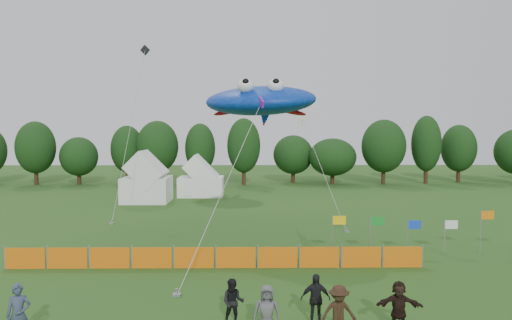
{
  "coord_description": "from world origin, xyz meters",
  "views": [
    {
      "loc": [
        -0.31,
        -16.83,
        6.5
      ],
      "look_at": [
        0.0,
        6.0,
        5.2
      ],
      "focal_mm": 35.0,
      "sensor_mm": 36.0,
      "label": 1
    }
  ],
  "objects_px": {
    "tent_right": "(201,180)",
    "spectator_e": "(267,313)",
    "spectator_c": "(339,313)",
    "stingray_kite": "(261,102)",
    "barrier_fence": "(215,258)",
    "tent_left": "(147,181)",
    "spectator_a": "(18,315)",
    "spectator_b": "(233,302)",
    "spectator_f": "(399,306)",
    "spectator_d": "(315,299)"
  },
  "relations": [
    {
      "from": "spectator_d",
      "to": "spectator_c",
      "type": "bearing_deg",
      "value": -70.44
    },
    {
      "from": "tent_left",
      "to": "spectator_e",
      "type": "bearing_deg",
      "value": -71.99
    },
    {
      "from": "spectator_d",
      "to": "stingray_kite",
      "type": "bearing_deg",
      "value": 94.73
    },
    {
      "from": "tent_right",
      "to": "stingray_kite",
      "type": "distance_m",
      "value": 21.61
    },
    {
      "from": "spectator_b",
      "to": "spectator_d",
      "type": "relative_size",
      "value": 0.91
    },
    {
      "from": "spectator_c",
      "to": "stingray_kite",
      "type": "relative_size",
      "value": 0.09
    },
    {
      "from": "tent_left",
      "to": "spectator_e",
      "type": "height_order",
      "value": "tent_left"
    },
    {
      "from": "tent_left",
      "to": "spectator_b",
      "type": "distance_m",
      "value": 30.94
    },
    {
      "from": "spectator_a",
      "to": "spectator_b",
      "type": "bearing_deg",
      "value": -4.09
    },
    {
      "from": "spectator_a",
      "to": "spectator_d",
      "type": "relative_size",
      "value": 1.11
    },
    {
      "from": "barrier_fence",
      "to": "spectator_f",
      "type": "distance_m",
      "value": 9.98
    },
    {
      "from": "spectator_e",
      "to": "tent_left",
      "type": "bearing_deg",
      "value": 111.84
    },
    {
      "from": "tent_right",
      "to": "tent_left",
      "type": "bearing_deg",
      "value": -138.53
    },
    {
      "from": "tent_right",
      "to": "stingray_kite",
      "type": "height_order",
      "value": "stingray_kite"
    },
    {
      "from": "tent_right",
      "to": "spectator_f",
      "type": "bearing_deg",
      "value": -74.06
    },
    {
      "from": "spectator_d",
      "to": "spectator_e",
      "type": "distance_m",
      "value": 2.13
    },
    {
      "from": "barrier_fence",
      "to": "spectator_e",
      "type": "xyz_separation_m",
      "value": [
        2.19,
        -8.3,
        0.38
      ]
    },
    {
      "from": "tent_right",
      "to": "spectator_e",
      "type": "xyz_separation_m",
      "value": [
        5.4,
        -34.93,
        -0.73
      ]
    },
    {
      "from": "barrier_fence",
      "to": "spectator_f",
      "type": "relative_size",
      "value": 12.3
    },
    {
      "from": "spectator_a",
      "to": "spectator_f",
      "type": "relative_size",
      "value": 1.18
    },
    {
      "from": "spectator_b",
      "to": "stingray_kite",
      "type": "xyz_separation_m",
      "value": [
        1.23,
        13.91,
        7.53
      ]
    },
    {
      "from": "spectator_b",
      "to": "spectator_d",
      "type": "height_order",
      "value": "spectator_d"
    },
    {
      "from": "spectator_a",
      "to": "spectator_e",
      "type": "bearing_deg",
      "value": -15.18
    },
    {
      "from": "tent_left",
      "to": "spectator_a",
      "type": "relative_size",
      "value": 2.24
    },
    {
      "from": "spectator_f",
      "to": "tent_left",
      "type": "bearing_deg",
      "value": 121.44
    },
    {
      "from": "spectator_d",
      "to": "stingray_kite",
      "type": "relative_size",
      "value": 0.09
    },
    {
      "from": "tent_right",
      "to": "spectator_b",
      "type": "distance_m",
      "value": 33.98
    },
    {
      "from": "spectator_c",
      "to": "stingray_kite",
      "type": "xyz_separation_m",
      "value": [
        -2.08,
        15.24,
        7.44
      ]
    },
    {
      "from": "barrier_fence",
      "to": "spectator_a",
      "type": "distance_m",
      "value": 10.13
    },
    {
      "from": "tent_right",
      "to": "spectator_b",
      "type": "bearing_deg",
      "value": -82.71
    },
    {
      "from": "spectator_c",
      "to": "spectator_e",
      "type": "distance_m",
      "value": 2.23
    },
    {
      "from": "tent_left",
      "to": "spectator_a",
      "type": "distance_m",
      "value": 31.24
    },
    {
      "from": "spectator_b",
      "to": "tent_right",
      "type": "bearing_deg",
      "value": 102.96
    },
    {
      "from": "stingray_kite",
      "to": "barrier_fence",
      "type": "bearing_deg",
      "value": -108.85
    },
    {
      "from": "barrier_fence",
      "to": "stingray_kite",
      "type": "height_order",
      "value": "stingray_kite"
    },
    {
      "from": "tent_right",
      "to": "spectator_a",
      "type": "relative_size",
      "value": 2.35
    },
    {
      "from": "tent_right",
      "to": "spectator_d",
      "type": "xyz_separation_m",
      "value": [
        7.08,
        -33.63,
        -0.74
      ]
    },
    {
      "from": "spectator_e",
      "to": "spectator_f",
      "type": "xyz_separation_m",
      "value": [
        4.35,
        0.77,
        -0.07
      ]
    },
    {
      "from": "barrier_fence",
      "to": "spectator_e",
      "type": "height_order",
      "value": "spectator_e"
    },
    {
      "from": "spectator_d",
      "to": "spectator_f",
      "type": "relative_size",
      "value": 1.07
    },
    {
      "from": "stingray_kite",
      "to": "tent_left",
      "type": "bearing_deg",
      "value": 122.94
    },
    {
      "from": "spectator_b",
      "to": "spectator_d",
      "type": "xyz_separation_m",
      "value": [
        2.77,
        0.06,
        0.07
      ]
    },
    {
      "from": "spectator_f",
      "to": "stingray_kite",
      "type": "relative_size",
      "value": 0.08
    },
    {
      "from": "spectator_a",
      "to": "stingray_kite",
      "type": "relative_size",
      "value": 0.1
    },
    {
      "from": "tent_left",
      "to": "spectator_b",
      "type": "height_order",
      "value": "tent_left"
    },
    {
      "from": "tent_left",
      "to": "spectator_c",
      "type": "bearing_deg",
      "value": -68.4
    },
    {
      "from": "spectator_c",
      "to": "spectator_e",
      "type": "xyz_separation_m",
      "value": [
        -2.23,
        0.1,
        -0.01
      ]
    },
    {
      "from": "spectator_b",
      "to": "spectator_c",
      "type": "distance_m",
      "value": 3.57
    },
    {
      "from": "spectator_c",
      "to": "barrier_fence",
      "type": "bearing_deg",
      "value": 114.76
    },
    {
      "from": "spectator_d",
      "to": "spectator_f",
      "type": "height_order",
      "value": "spectator_d"
    }
  ]
}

